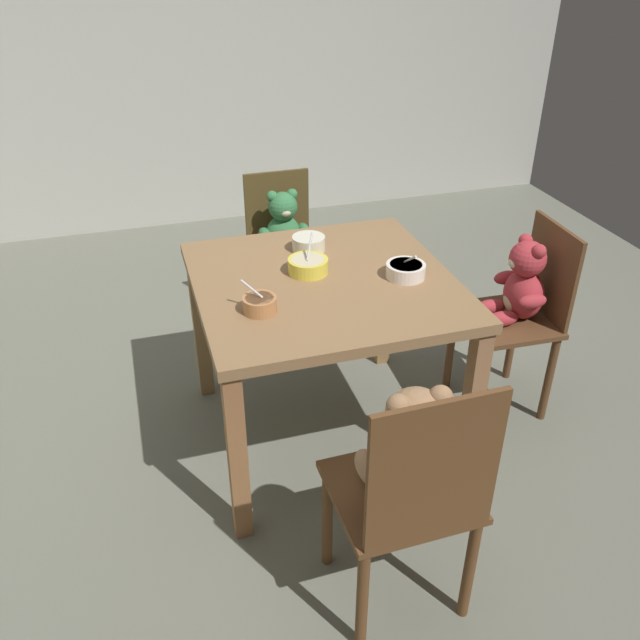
{
  "coord_description": "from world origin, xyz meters",
  "views": [
    {
      "loc": [
        -0.65,
        -2.12,
        1.91
      ],
      "look_at": [
        0.0,
        0.05,
        0.54
      ],
      "focal_mm": 37.16,
      "sensor_mm": 36.0,
      "label": 1
    }
  ],
  "objects_px": {
    "teddy_chair_near_front": "(411,468)",
    "teddy_chair_far_center": "(284,240)",
    "porridge_bowl_cream_far_center": "(309,243)",
    "dining_table": "(324,303)",
    "porridge_bowl_white_near_right": "(406,270)",
    "porridge_bowl_yellow_center": "(308,265)",
    "teddy_chair_near_right": "(520,297)",
    "porridge_bowl_terracotta_near_left": "(260,304)"
  },
  "relations": [
    {
      "from": "teddy_chair_near_front",
      "to": "teddy_chair_far_center",
      "type": "bearing_deg",
      "value": -3.18
    },
    {
      "from": "teddy_chair_near_front",
      "to": "porridge_bowl_cream_far_center",
      "type": "relative_size",
      "value": 6.8
    },
    {
      "from": "dining_table",
      "to": "porridge_bowl_white_near_right",
      "type": "height_order",
      "value": "porridge_bowl_white_near_right"
    },
    {
      "from": "porridge_bowl_white_near_right",
      "to": "porridge_bowl_cream_far_center",
      "type": "bearing_deg",
      "value": 130.74
    },
    {
      "from": "porridge_bowl_yellow_center",
      "to": "teddy_chair_far_center",
      "type": "bearing_deg",
      "value": 82.88
    },
    {
      "from": "teddy_chair_near_front",
      "to": "porridge_bowl_white_near_right",
      "type": "bearing_deg",
      "value": -22.34
    },
    {
      "from": "porridge_bowl_white_near_right",
      "to": "teddy_chair_near_front",
      "type": "bearing_deg",
      "value": -111.31
    },
    {
      "from": "teddy_chair_near_right",
      "to": "porridge_bowl_white_near_right",
      "type": "height_order",
      "value": "porridge_bowl_white_near_right"
    },
    {
      "from": "dining_table",
      "to": "teddy_chair_near_right",
      "type": "relative_size",
      "value": 1.13
    },
    {
      "from": "dining_table",
      "to": "porridge_bowl_yellow_center",
      "type": "relative_size",
      "value": 6.16
    },
    {
      "from": "teddy_chair_far_center",
      "to": "porridge_bowl_yellow_center",
      "type": "xyz_separation_m",
      "value": [
        -0.1,
        -0.79,
        0.25
      ]
    },
    {
      "from": "teddy_chair_near_right",
      "to": "porridge_bowl_yellow_center",
      "type": "xyz_separation_m",
      "value": [
        -0.9,
        0.09,
        0.24
      ]
    },
    {
      "from": "teddy_chair_near_right",
      "to": "porridge_bowl_terracotta_near_left",
      "type": "bearing_deg",
      "value": 9.58
    },
    {
      "from": "porridge_bowl_cream_far_center",
      "to": "teddy_chair_near_right",
      "type": "bearing_deg",
      "value": -18.56
    },
    {
      "from": "teddy_chair_near_front",
      "to": "porridge_bowl_yellow_center",
      "type": "height_order",
      "value": "teddy_chair_near_front"
    },
    {
      "from": "teddy_chair_near_right",
      "to": "porridge_bowl_white_near_right",
      "type": "relative_size",
      "value": 5.35
    },
    {
      "from": "porridge_bowl_yellow_center",
      "to": "teddy_chair_near_front",
      "type": "bearing_deg",
      "value": -87.89
    },
    {
      "from": "dining_table",
      "to": "porridge_bowl_terracotta_near_left",
      "type": "height_order",
      "value": "porridge_bowl_terracotta_near_left"
    },
    {
      "from": "teddy_chair_far_center",
      "to": "porridge_bowl_cream_far_center",
      "type": "distance_m",
      "value": 0.65
    },
    {
      "from": "dining_table",
      "to": "porridge_bowl_yellow_center",
      "type": "xyz_separation_m",
      "value": [
        -0.04,
        0.07,
        0.13
      ]
    },
    {
      "from": "teddy_chair_far_center",
      "to": "dining_table",
      "type": "bearing_deg",
      "value": -4.21
    },
    {
      "from": "porridge_bowl_white_near_right",
      "to": "porridge_bowl_terracotta_near_left",
      "type": "bearing_deg",
      "value": -170.81
    },
    {
      "from": "porridge_bowl_terracotta_near_left",
      "to": "teddy_chair_near_right",
      "type": "bearing_deg",
      "value": 7.1
    },
    {
      "from": "teddy_chair_near_front",
      "to": "teddy_chair_near_right",
      "type": "relative_size",
      "value": 1.07
    },
    {
      "from": "teddy_chair_near_front",
      "to": "porridge_bowl_cream_far_center",
      "type": "height_order",
      "value": "teddy_chair_near_front"
    },
    {
      "from": "teddy_chair_far_center",
      "to": "teddy_chair_near_front",
      "type": "bearing_deg",
      "value": -2.55
    },
    {
      "from": "porridge_bowl_white_near_right",
      "to": "porridge_bowl_terracotta_near_left",
      "type": "relative_size",
      "value": 1.34
    },
    {
      "from": "porridge_bowl_cream_far_center",
      "to": "porridge_bowl_white_near_right",
      "type": "bearing_deg",
      "value": -49.26
    },
    {
      "from": "dining_table",
      "to": "porridge_bowl_cream_far_center",
      "type": "bearing_deg",
      "value": 86.68
    },
    {
      "from": "porridge_bowl_white_near_right",
      "to": "teddy_chair_near_right",
      "type": "bearing_deg",
      "value": 4.92
    },
    {
      "from": "teddy_chair_near_front",
      "to": "porridge_bowl_terracotta_near_left",
      "type": "height_order",
      "value": "teddy_chair_near_front"
    },
    {
      "from": "dining_table",
      "to": "porridge_bowl_terracotta_near_left",
      "type": "bearing_deg",
      "value": -149.57
    },
    {
      "from": "teddy_chair_near_front",
      "to": "teddy_chair_near_right",
      "type": "distance_m",
      "value": 1.21
    },
    {
      "from": "teddy_chair_near_right",
      "to": "teddy_chair_far_center",
      "type": "bearing_deg",
      "value": -45.33
    },
    {
      "from": "porridge_bowl_white_near_right",
      "to": "porridge_bowl_cream_far_center",
      "type": "height_order",
      "value": "porridge_bowl_white_near_right"
    },
    {
      "from": "teddy_chair_far_center",
      "to": "porridge_bowl_white_near_right",
      "type": "relative_size",
      "value": 5.27
    },
    {
      "from": "teddy_chair_near_front",
      "to": "porridge_bowl_cream_far_center",
      "type": "xyz_separation_m",
      "value": [
        0.02,
        1.12,
        0.2
      ]
    },
    {
      "from": "dining_table",
      "to": "teddy_chair_near_right",
      "type": "xyz_separation_m",
      "value": [
        0.86,
        -0.02,
        -0.1
      ]
    },
    {
      "from": "porridge_bowl_yellow_center",
      "to": "porridge_bowl_white_near_right",
      "type": "relative_size",
      "value": 0.98
    },
    {
      "from": "teddy_chair_near_front",
      "to": "porridge_bowl_white_near_right",
      "type": "relative_size",
      "value": 5.73
    },
    {
      "from": "porridge_bowl_yellow_center",
      "to": "porridge_bowl_white_near_right",
      "type": "xyz_separation_m",
      "value": [
        0.34,
        -0.14,
        -0.0
      ]
    },
    {
      "from": "dining_table",
      "to": "porridge_bowl_cream_far_center",
      "type": "distance_m",
      "value": 0.29
    }
  ]
}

